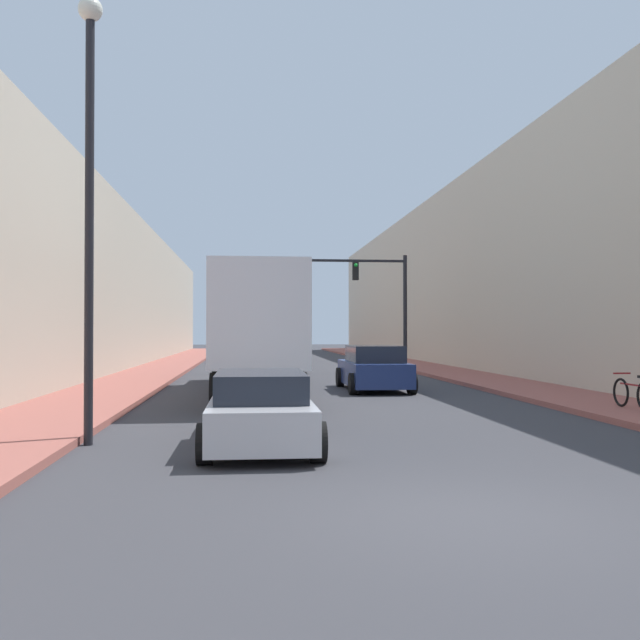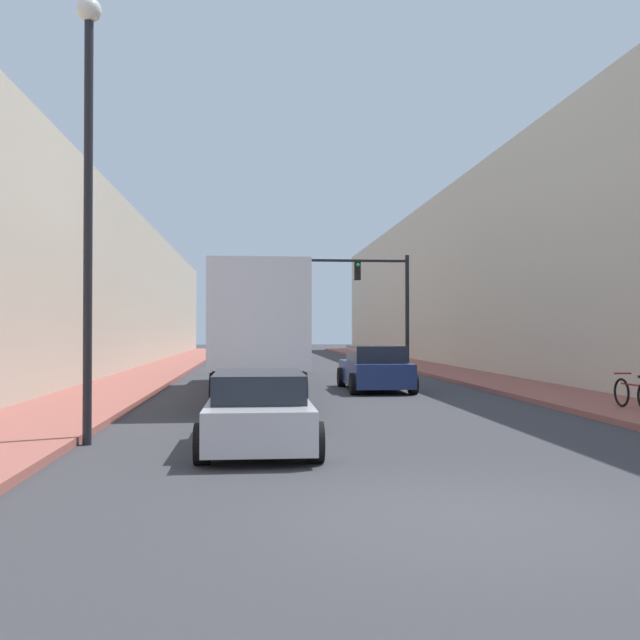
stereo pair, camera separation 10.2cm
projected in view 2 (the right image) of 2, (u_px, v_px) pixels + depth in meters
ground_plane at (467, 517)px, 7.82m from camera, size 200.00×200.00×0.00m
sidewalk_right at (427, 367)px, 38.34m from camera, size 3.00×80.00×0.15m
sidewalk_left at (164, 369)px, 37.04m from camera, size 3.00×80.00×0.15m
building_right at (507, 276)px, 38.83m from camera, size 6.00×80.00×10.14m
building_left at (76, 289)px, 36.68m from camera, size 6.00×80.00×8.40m
semi_truck at (257, 327)px, 23.57m from camera, size 2.49×13.64×3.82m
sedan_car at (259, 410)px, 12.71m from camera, size 1.99×4.77×1.32m
suv_car at (375, 369)px, 24.53m from camera, size 2.17×4.60×1.55m
traffic_signal_gantry at (369, 289)px, 35.36m from camera, size 7.62×0.35×5.83m
street_lamp at (88, 164)px, 12.86m from camera, size 0.44×0.44×8.09m
parked_bicycle at (633, 394)px, 17.22m from camera, size 0.44×1.83×0.86m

